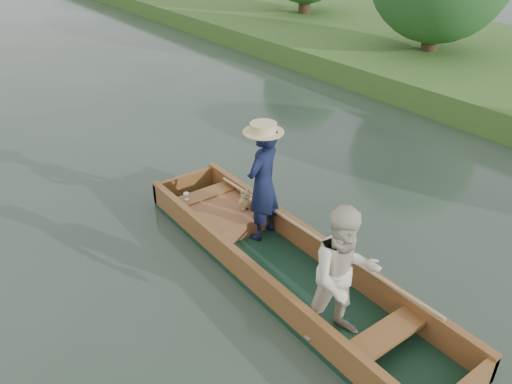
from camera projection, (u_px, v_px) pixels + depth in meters
ground at (284, 276)px, 6.30m from camera, size 120.00×120.00×0.00m
punt at (291, 246)px, 5.94m from camera, size 1.29×5.00×1.72m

